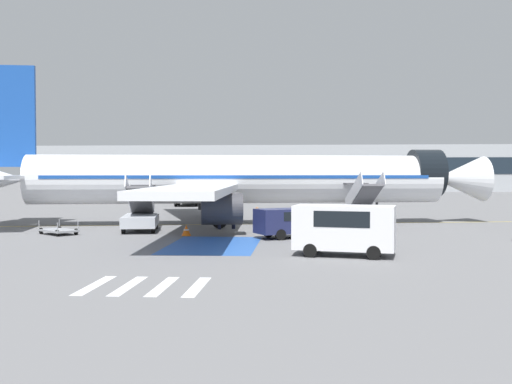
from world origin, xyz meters
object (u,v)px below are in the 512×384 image
object	(u,v)px
boarding_stairs_aft	(141,216)
fuel_tanker	(190,191)
service_van_1	(344,226)
terminal_building	(321,168)
traffic_cone_1	(297,225)
service_van_2	(298,220)
traffic_cone_0	(186,230)
airliner	(228,179)
ground_crew_1	(318,216)
ground_crew_0	(257,217)
ground_crew_3	(234,213)
baggage_cart	(58,230)
boarding_stairs_forward	(364,214)
ground_crew_2	(219,216)

from	to	relation	value
boarding_stairs_aft	fuel_tanker	world-z (taller)	boarding_stairs_aft
service_van_1	terminal_building	world-z (taller)	terminal_building
traffic_cone_1	fuel_tanker	bearing A→B (deg)	114.04
service_van_2	traffic_cone_0	distance (m)	6.99
fuel_tanker	terminal_building	distance (m)	60.71
traffic_cone_1	airliner	bearing A→B (deg)	147.62
service_van_2	ground_crew_1	distance (m)	4.12
ground_crew_0	traffic_cone_1	bearing A→B (deg)	-63.08
terminal_building	ground_crew_1	bearing A→B (deg)	-91.90
ground_crew_0	ground_crew_3	xyz separation A→B (m)	(-1.76, 1.73, 0.14)
ground_crew_0	traffic_cone_1	distance (m)	3.30
airliner	service_van_1	world-z (taller)	airliner
service_van_1	terminal_building	distance (m)	100.42
baggage_cart	ground_crew_3	xyz separation A→B (m)	(10.58, 4.58, 0.82)
ground_crew_3	boarding_stairs_aft	bearing A→B (deg)	-126.22
boarding_stairs_forward	terminal_building	size ratio (longest dim) A/B	0.04
service_van_1	ground_crew_1	size ratio (longest dim) A/B	2.76
ground_crew_1	ground_crew_3	world-z (taller)	ground_crew_3
airliner	ground_crew_2	size ratio (longest dim) A/B	25.28
fuel_tanker	ground_crew_1	bearing A→B (deg)	-67.94
airliner	service_van_2	distance (m)	10.45
boarding_stairs_aft	terminal_building	distance (m)	90.66
baggage_cart	ground_crew_3	world-z (taller)	ground_crew_3
ground_crew_2	traffic_cone_0	bearing A→B (deg)	123.31
fuel_tanker	terminal_building	xyz separation A→B (m)	(17.39, 58.09, 3.04)
traffic_cone_0	service_van_1	bearing A→B (deg)	-42.21
traffic_cone_0	ground_crew_3	bearing A→B (deg)	62.52
baggage_cart	terminal_building	distance (m)	94.14
boarding_stairs_aft	ground_crew_1	distance (m)	11.85
airliner	ground_crew_3	distance (m)	4.27
ground_crew_0	traffic_cone_0	size ratio (longest dim) A/B	2.47
service_van_2	ground_crew_3	bearing A→B (deg)	11.82
boarding_stairs_aft	service_van_2	world-z (taller)	boarding_stairs_aft
service_van_1	ground_crew_0	world-z (taller)	service_van_1
traffic_cone_0	airliner	bearing A→B (deg)	78.94
ground_crew_1	traffic_cone_0	bearing A→B (deg)	162.64
ground_crew_3	traffic_cone_0	xyz separation A→B (m)	(-2.41, -4.63, -0.74)
ground_crew_2	ground_crew_0	bearing A→B (deg)	-154.08
boarding_stairs_forward	traffic_cone_0	world-z (taller)	boarding_stairs_forward
service_van_1	fuel_tanker	bearing A→B (deg)	31.38
airliner	boarding_stairs_forward	distance (m)	10.48
service_van_1	baggage_cart	xyz separation A→B (m)	(-17.29, 8.32, -1.15)
boarding_stairs_aft	traffic_cone_1	size ratio (longest dim) A/B	9.24
airliner	ground_crew_2	world-z (taller)	airliner
ground_crew_3	terminal_building	size ratio (longest dim) A/B	0.02
ground_crew_2	traffic_cone_0	distance (m)	4.53
ground_crew_1	ground_crew_2	world-z (taller)	ground_crew_1
traffic_cone_0	ground_crew_1	bearing A→B (deg)	22.29
service_van_1	service_van_2	distance (m)	8.02
service_van_2	ground_crew_2	xyz separation A→B (m)	(-5.46, 4.80, -0.17)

